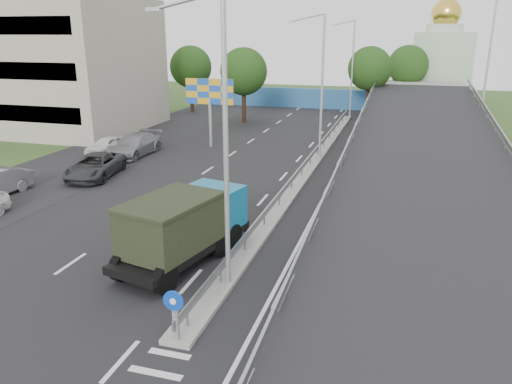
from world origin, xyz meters
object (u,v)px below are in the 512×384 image
at_px(sign_bollard, 175,315).
at_px(church, 441,63).
at_px(dump_truck, 184,224).
at_px(lamp_post_far, 351,64).
at_px(lamp_post_mid, 320,80).
at_px(billboard, 210,96).
at_px(parked_car_e, 107,145).
at_px(lamp_post_near, 220,132).
at_px(parked_car_d, 135,145).
at_px(parked_car_c, 95,166).

bearing_deg(sign_bollard, church, 80.19).
height_order(sign_bollard, dump_truck, dump_truck).
height_order(lamp_post_far, dump_truck, lamp_post_far).
xyz_separation_m(lamp_post_mid, billboard, (-9.11, 2.00, -1.62)).
bearing_deg(sign_bollard, parked_car_e, 126.55).
bearing_deg(lamp_post_near, sign_bollard, -91.64).
bearing_deg(parked_car_d, lamp_post_far, 59.86).
height_order(sign_bollard, parked_car_d, sign_bollard).
bearing_deg(billboard, dump_truck, -71.41).
bearing_deg(dump_truck, parked_car_d, 138.26).
xyz_separation_m(lamp_post_mid, parked_car_c, (-13.01, -8.52, -5.06)).
bearing_deg(church, billboard, -120.70).
distance_m(lamp_post_far, parked_car_c, 31.76).
xyz_separation_m(dump_truck, parked_car_e, (-13.67, 15.87, -0.93)).
relative_size(church, parked_car_c, 2.56).
bearing_deg(billboard, parked_car_c, -110.31).
distance_m(dump_truck, parked_car_c, 14.57).
relative_size(lamp_post_near, billboard, 1.83).
bearing_deg(parked_car_e, parked_car_d, 11.12).
bearing_deg(dump_truck, parked_car_c, 150.47).
bearing_deg(parked_car_e, lamp_post_mid, 18.60).
bearing_deg(church, sign_bollard, -99.81).
xyz_separation_m(lamp_post_near, billboard, (-9.11, 22.00, -1.62)).
bearing_deg(billboard, parked_car_d, -135.28).
height_order(lamp_post_mid, parked_car_e, lamp_post_mid).
xyz_separation_m(lamp_post_mid, parked_car_e, (-15.94, -2.47, -5.14)).
distance_m(lamp_post_near, parked_car_c, 18.07).
xyz_separation_m(billboard, dump_truck, (6.84, -20.34, -2.59)).
xyz_separation_m(lamp_post_far, parked_car_d, (-13.57, -22.42, -5.00)).
relative_size(sign_bollard, church, 0.12).
xyz_separation_m(lamp_post_mid, lamp_post_far, (0.00, 20.00, 0.00)).
distance_m(lamp_post_near, church, 54.90).
xyz_separation_m(church, parked_car_e, (-25.83, -36.47, -4.64)).
bearing_deg(lamp_post_far, parked_car_c, -114.51).
distance_m(lamp_post_mid, billboard, 9.47).
distance_m(sign_bollard, lamp_post_far, 44.08).
bearing_deg(dump_truck, lamp_post_mid, 95.85).
bearing_deg(parked_car_d, parked_car_c, -83.69).
bearing_deg(dump_truck, lamp_post_far, 99.51).
distance_m(billboard, parked_car_c, 11.74).
height_order(sign_bollard, parked_car_e, sign_bollard).
bearing_deg(dump_truck, lamp_post_near, -23.33).
bearing_deg(billboard, lamp_post_mid, -12.38).
relative_size(lamp_post_far, parked_car_d, 1.81).
distance_m(lamp_post_near, dump_truck, 5.06).
bearing_deg(parked_car_d, lamp_post_near, -51.30).
height_order(sign_bollard, lamp_post_far, lamp_post_far).
bearing_deg(sign_bollard, dump_truck, 111.47).
height_order(sign_bollard, lamp_post_mid, lamp_post_mid).
height_order(lamp_post_mid, parked_car_d, lamp_post_mid).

